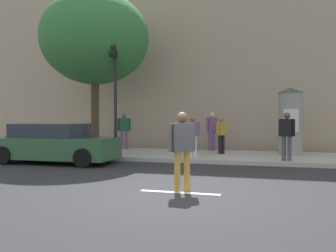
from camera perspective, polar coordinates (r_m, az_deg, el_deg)
The scene contains 14 objects.
ground_plane at distance 8.28m, azimuth 1.83°, elevation -10.21°, with size 80.00×80.00×0.00m, color #2B2B2D.
sidewalk_curb at distance 15.08m, azimuth 8.32°, elevation -4.63°, with size 36.00×4.00×0.15m, color #B2ADA3.
lane_markings at distance 8.28m, azimuth 1.83°, elevation -10.18°, with size 25.80×0.16×0.01m.
building_backdrop at distance 20.16m, azimuth 10.27°, elevation 9.44°, with size 36.00×5.00×8.96m, color tan.
traffic_light at distance 14.44m, azimuth -8.26°, elevation 7.49°, with size 0.24×0.45×4.55m.
poster_column at distance 15.51m, azimuth 18.33°, elevation 0.79°, with size 1.02×1.02×2.68m.
street_tree at distance 16.53m, azimuth -11.20°, elevation 13.05°, with size 4.61×4.61×6.82m.
pedestrian_tallest at distance 8.22m, azimuth 2.20°, elevation -2.83°, with size 0.52×0.51×1.77m.
pedestrian_near_pole at distance 14.07m, azimuth 3.77°, elevation -1.05°, with size 0.51×0.50×1.54m.
pedestrian_with_backpack at distance 15.32m, azimuth 8.15°, elevation -0.92°, with size 0.50×0.54×1.51m.
pedestrian_in_red_top at distance 13.35m, azimuth 17.80°, elevation -0.96°, with size 0.54×0.39×1.67m.
pedestrian_with_bag at distance 17.44m, azimuth -6.77°, elevation -0.29°, with size 0.58×0.39×1.68m.
pedestrian_in_light_jacket at distance 16.61m, azimuth 6.78°, elevation -0.29°, with size 0.47×0.51×1.72m.
parked_car_red at distance 13.91m, azimuth -17.08°, elevation -2.65°, with size 4.40×1.91×1.42m.
Camera 1 is at (1.97, -7.86, 1.68)m, focal length 39.61 mm.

